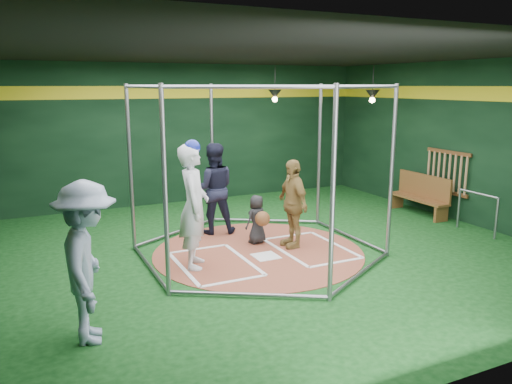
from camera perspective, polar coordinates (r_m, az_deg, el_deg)
name	(u,v)px	position (r m, az deg, el deg)	size (l,w,h in m)	color
room_shell	(258,156)	(8.72, 0.26, 4.09)	(10.10, 9.10, 3.53)	#0C350F
clay_disc	(258,252)	(9.12, 0.27, -6.85)	(3.80, 3.80, 0.01)	brown
home_plate	(266,256)	(8.86, 1.12, -7.35)	(0.43, 0.43, 0.01)	white
batter_box_left	(214,263)	(8.55, -4.79, -8.14)	(1.17, 1.77, 0.01)	white
batter_box_right	(310,248)	(9.35, 6.23, -6.38)	(1.17, 1.77, 0.01)	white
batting_cage	(258,171)	(8.75, 0.28, 2.44)	(4.05, 4.67, 3.00)	gray
bat_rack	(447,172)	(12.07, 20.96, 2.15)	(0.07, 1.25, 0.98)	brown
pendant_lamp_near	(275,94)	(12.83, 2.17, 11.08)	(0.34, 0.34, 0.90)	black
pendant_lamp_far	(372,95)	(12.47, 13.16, 10.75)	(0.34, 0.34, 0.90)	black
batter_figure	(194,205)	(8.19, -7.13, -1.50)	(0.73, 0.87, 2.12)	silver
visitor_leopard	(292,203)	(9.23, 4.19, -1.31)	(0.96, 0.40, 1.64)	tan
catcher_figure	(258,219)	(9.44, 0.18, -3.12)	(0.52, 0.59, 0.93)	black
umpire	(213,189)	(10.08, -4.91, 0.40)	(0.89, 0.70, 1.84)	black
bystander_blue	(88,263)	(6.14, -18.69, -7.65)	(1.24, 0.72, 1.93)	#8B9DB8
dugout_bench	(421,194)	(12.26, 18.34, -0.23)	(0.38, 1.62, 0.94)	brown
steel_railing	(478,206)	(11.09, 23.99, -1.49)	(0.05, 0.98, 0.85)	gray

